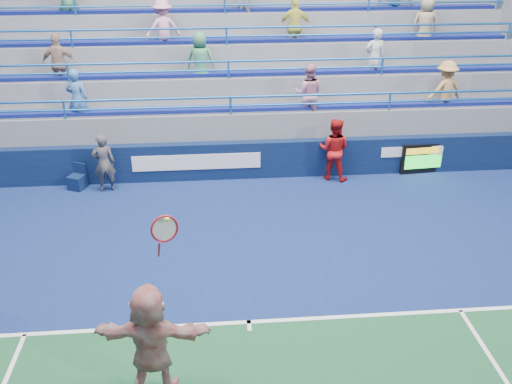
{
  "coord_description": "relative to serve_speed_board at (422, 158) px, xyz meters",
  "views": [
    {
      "loc": [
        -0.59,
        -8.47,
        6.96
      ],
      "look_at": [
        0.35,
        2.5,
        1.5
      ],
      "focal_mm": 40.0,
      "sensor_mm": 36.0,
      "label": 1
    }
  ],
  "objects": [
    {
      "name": "ground",
      "position": [
        -5.55,
        -6.38,
        -0.46
      ],
      "size": [
        120.0,
        120.0,
        0.0
      ],
      "primitive_type": "plane",
      "color": "#333538"
    },
    {
      "name": "sponsor_wall",
      "position": [
        -5.55,
        0.12,
        0.09
      ],
      "size": [
        18.0,
        0.32,
        1.1
      ],
      "color": "#0A1638",
      "rests_on": "ground"
    },
    {
      "name": "bleacher_stand",
      "position": [
        -5.55,
        3.89,
        1.09
      ],
      "size": [
        18.0,
        5.6,
        6.13
      ],
      "color": "slate",
      "rests_on": "ground"
    },
    {
      "name": "serve_speed_board",
      "position": [
        0.0,
        0.0,
        0.0
      ],
      "size": [
        1.32,
        0.25,
        0.91
      ],
      "color": "black",
      "rests_on": "ground"
    },
    {
      "name": "judge_chair",
      "position": [
        -9.87,
        -0.23,
        -0.23
      ],
      "size": [
        0.53,
        0.55,
        0.72
      ],
      "color": "#0D1D40",
      "rests_on": "ground"
    },
    {
      "name": "tennis_player",
      "position": [
        -7.18,
        -7.88,
        0.54
      ],
      "size": [
        1.88,
        0.74,
        3.18
      ],
      "color": "silver",
      "rests_on": "ground"
    },
    {
      "name": "line_judge",
      "position": [
        -9.04,
        -0.42,
        0.37
      ],
      "size": [
        0.68,
        0.52,
        1.65
      ],
      "primitive_type": "imported",
      "rotation": [
        0.0,
        0.0,
        3.38
      ],
      "color": "#121533",
      "rests_on": "ground"
    },
    {
      "name": "ball_girl",
      "position": [
        -2.69,
        -0.18,
        0.45
      ],
      "size": [
        1.08,
        0.98,
        1.81
      ],
      "primitive_type": "imported",
      "rotation": [
        0.0,
        0.0,
        2.73
      ],
      "color": "red",
      "rests_on": "ground"
    }
  ]
}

